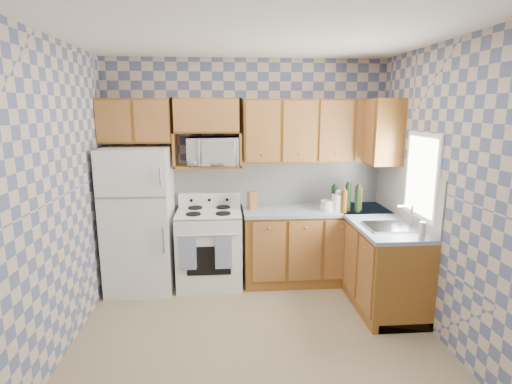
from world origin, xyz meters
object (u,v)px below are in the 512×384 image
stove_body (210,249)px  refrigerator (140,219)px  electric_kettle (338,203)px  microwave (213,151)px

stove_body → refrigerator: bearing=-178.2°
stove_body → electric_kettle: size_ratio=4.48×
microwave → stove_body: bearing=-111.7°
microwave → electric_kettle: size_ratio=2.96×
refrigerator → stove_body: refrigerator is taller
refrigerator → stove_body: (0.80, 0.03, -0.39)m
refrigerator → electric_kettle: 2.34m
microwave → electric_kettle: 1.60m
stove_body → electric_kettle: (1.53, -0.12, 0.57)m
refrigerator → stove_body: bearing=1.8°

